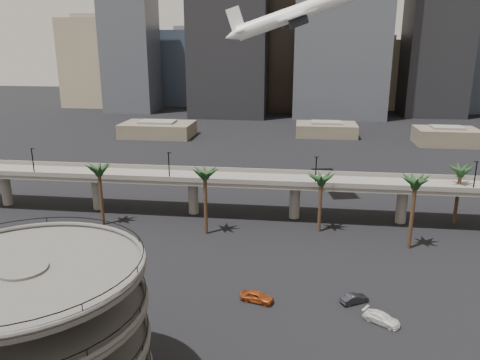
# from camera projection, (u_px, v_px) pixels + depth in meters

# --- Properties ---
(parking_ramp) EXTENTS (22.20, 22.20, 17.35)m
(parking_ramp) POSITION_uv_depth(u_px,v_px,m) (32.00, 329.00, 44.31)
(parking_ramp) COLOR #4F4C49
(parking_ramp) RESTS_ON ground
(overpass) EXTENTS (130.00, 9.30, 14.70)m
(overpass) POSITION_uv_depth(u_px,v_px,m) (243.00, 183.00, 99.55)
(overpass) COLOR slate
(overpass) RESTS_ON ground
(palm_trees) EXTENTS (76.40, 18.40, 14.00)m
(palm_trees) POSITION_uv_depth(u_px,v_px,m) (298.00, 177.00, 89.56)
(palm_trees) COLOR #4D3221
(palm_trees) RESTS_ON ground
(low_buildings) EXTENTS (135.00, 27.50, 6.80)m
(low_buildings) POSITION_uv_depth(u_px,v_px,m) (288.00, 131.00, 183.05)
(low_buildings) COLOR brown
(low_buildings) RESTS_ON ground
(skyline) EXTENTS (269.00, 86.00, 110.91)m
(skyline) POSITION_uv_depth(u_px,v_px,m) (310.00, 34.00, 242.65)
(skyline) COLOR gray
(skyline) RESTS_ON ground
(airborne_jet) EXTENTS (32.50, 29.44, 13.80)m
(airborne_jet) POSITION_uv_depth(u_px,v_px,m) (294.00, 15.00, 105.89)
(airborne_jet) COLOR white
(airborne_jet) RESTS_ON ground
(car_a) EXTENTS (5.16, 3.13, 1.64)m
(car_a) POSITION_uv_depth(u_px,v_px,m) (257.00, 296.00, 67.35)
(car_a) COLOR #9E3F16
(car_a) RESTS_ON ground
(car_b) EXTENTS (4.31, 3.28, 1.36)m
(car_b) POSITION_uv_depth(u_px,v_px,m) (354.00, 299.00, 67.03)
(car_b) COLOR black
(car_b) RESTS_ON ground
(car_c) EXTENTS (5.30, 4.47, 1.45)m
(car_c) POSITION_uv_depth(u_px,v_px,m) (382.00, 318.00, 62.23)
(car_c) COLOR silver
(car_c) RESTS_ON ground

